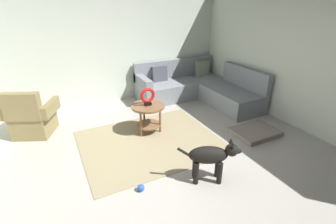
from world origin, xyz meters
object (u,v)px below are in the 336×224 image
at_px(dog, 211,157).
at_px(side_table, 148,111).
at_px(sectional_couch, 198,88).
at_px(armchair, 32,119).
at_px(torus_sculpture, 148,96).
at_px(dog_toy_ball, 141,188).
at_px(dog_bed_mat, 255,132).

bearing_deg(dog, side_table, -146.43).
bearing_deg(sectional_couch, dog, -119.85).
distance_m(armchair, side_table, 2.07).
height_order(side_table, torus_sculpture, torus_sculpture).
height_order(armchair, dog, armchair).
distance_m(torus_sculpture, dog_toy_ball, 1.70).
distance_m(sectional_couch, dog, 2.99).
bearing_deg(armchair, side_table, 0.29).
relative_size(sectional_couch, dog_bed_mat, 2.81).
bearing_deg(side_table, dog_toy_ball, -116.44).
distance_m(dog, dog_toy_ball, 1.00).
xyz_separation_m(sectional_couch, armchair, (-3.61, -0.14, 0.03)).
height_order(sectional_couch, side_table, sectional_couch).
bearing_deg(dog, armchair, -113.60).
relative_size(sectional_couch, armchair, 2.31).
bearing_deg(dog_bed_mat, armchair, 153.39).
height_order(dog_bed_mat, dog_toy_ball, dog_toy_ball).
xyz_separation_m(sectional_couch, torus_sculpture, (-1.71, -0.98, 0.42)).
height_order(torus_sculpture, dog, torus_sculpture).
relative_size(dog, dog_toy_ball, 8.37).
bearing_deg(dog_toy_ball, armchair, 118.17).
xyz_separation_m(sectional_couch, dog, (-1.49, -2.60, 0.09)).
relative_size(side_table, dog_bed_mat, 0.75).
bearing_deg(side_table, torus_sculpture, -90.00).
distance_m(armchair, torus_sculpture, 2.11).
bearing_deg(armchair, dog, -24.97).
relative_size(armchair, torus_sculpture, 2.99).
bearing_deg(dog, dog_toy_ball, -77.77).
bearing_deg(armchair, dog_bed_mat, -2.34).
bearing_deg(armchair, sectional_couch, 26.45).
relative_size(armchair, dog_bed_mat, 1.22).
relative_size(side_table, dog_toy_ball, 6.39).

